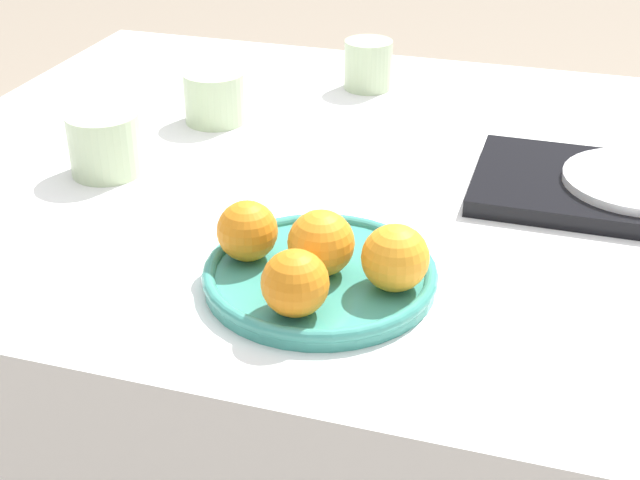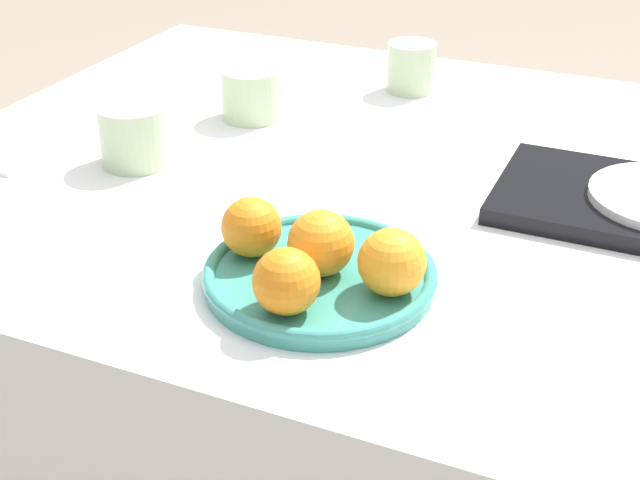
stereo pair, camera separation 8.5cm
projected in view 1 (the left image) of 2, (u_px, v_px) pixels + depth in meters
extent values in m
cube|color=white|center=(445.00, 419.00, 1.26)|extent=(1.43, 0.93, 0.74)
cylinder|color=teal|center=(320.00, 278.00, 0.87)|extent=(0.23, 0.23, 0.01)
torus|color=teal|center=(320.00, 272.00, 0.87)|extent=(0.23, 0.23, 0.01)
sphere|color=orange|center=(321.00, 243.00, 0.85)|extent=(0.06, 0.06, 0.06)
sphere|color=orange|center=(395.00, 258.00, 0.82)|extent=(0.06, 0.06, 0.06)
sphere|color=orange|center=(295.00, 283.00, 0.79)|extent=(0.06, 0.06, 0.06)
sphere|color=orange|center=(247.00, 231.00, 0.87)|extent=(0.06, 0.06, 0.06)
cube|color=black|center=(635.00, 192.00, 1.03)|extent=(0.37, 0.20, 0.02)
cylinder|color=white|center=(638.00, 181.00, 1.02)|extent=(0.17, 0.17, 0.01)
cylinder|color=#B7CC9E|center=(105.00, 144.00, 1.08)|extent=(0.09, 0.09, 0.08)
cylinder|color=#B7CC9E|center=(368.00, 65.00, 1.35)|extent=(0.07, 0.07, 0.07)
cylinder|color=#B7CC9E|center=(215.00, 97.00, 1.23)|extent=(0.09, 0.09, 0.07)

